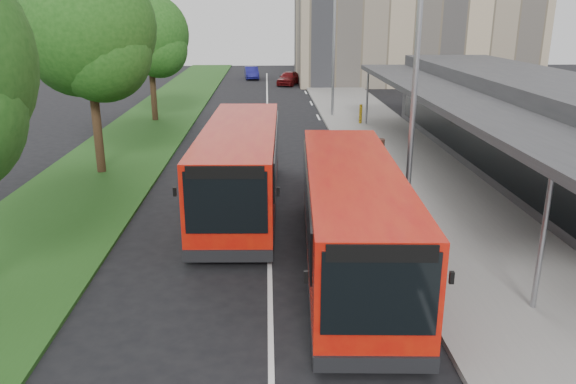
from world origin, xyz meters
The scene contains 16 objects.
ground centered at (0.00, 0.00, 0.00)m, with size 120.00×120.00×0.00m, color black.
pavement centered at (6.00, 20.00, 0.07)m, with size 5.00×80.00×0.15m, color gray.
grass_verge centered at (-7.00, 20.00, 0.05)m, with size 5.00×80.00×0.10m, color #204917.
lane_centre_line centered at (0.00, 15.00, 0.01)m, with size 0.12×70.00×0.01m, color silver.
kerb_dashes centered at (3.30, 19.00, 0.01)m, with size 0.12×56.00×0.01m.
station_building centered at (10.86, 8.00, 2.04)m, with size 7.70×26.00×4.00m.
tree_mid centered at (-7.01, 9.05, 5.56)m, with size 5.36×5.36×8.61m.
tree_far centered at (-7.01, 21.05, 4.92)m, with size 4.74×4.74×7.62m.
lamp_post_near centered at (4.12, 2.00, 4.72)m, with size 1.44×0.28×8.00m.
lamp_post_far centered at (4.12, 22.00, 4.72)m, with size 1.44×0.28×8.00m.
bus_main centered at (2.14, -0.52, 1.41)m, with size 2.94×9.81×2.74m.
bus_second centered at (-0.94, 4.51, 1.46)m, with size 2.89×10.12×2.84m.
litter_bin centered at (4.92, 10.20, 0.64)m, with size 0.54×0.54×0.97m, color #371E16.
bollard centered at (5.57, 19.15, 0.71)m, with size 0.18×0.18×1.12m, color #DDA60B.
car_near centered at (2.05, 39.25, 0.65)m, with size 1.54×3.83×1.31m, color #5A0C0F.
car_far centered at (-1.56, 44.55, 0.61)m, with size 1.30×3.73×1.23m, color navy.
Camera 1 is at (-0.02, -14.01, 6.44)m, focal length 35.00 mm.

